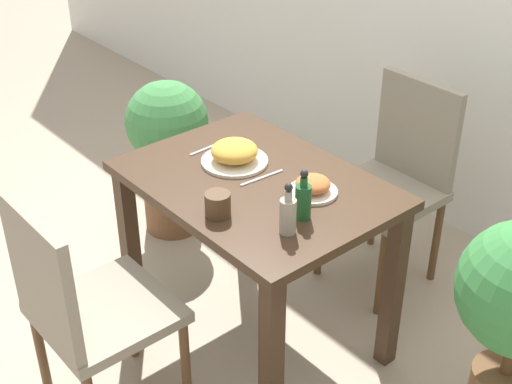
{
  "coord_description": "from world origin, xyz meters",
  "views": [
    {
      "loc": [
        1.66,
        -1.41,
        1.99
      ],
      "look_at": [
        0.0,
        0.0,
        0.68
      ],
      "focal_mm": 50.0,
      "sensor_mm": 36.0,
      "label": 1
    }
  ],
  "objects_px": {
    "condiment_bottle": "(288,214)",
    "potted_plant_left": "(168,144)",
    "chair_far": "(396,173)",
    "sauce_bottle": "(303,200)",
    "drink_cup": "(218,205)",
    "side_plate": "(313,186)",
    "food_plate": "(234,153)",
    "chair_near": "(82,305)"
  },
  "relations": [
    {
      "from": "drink_cup",
      "to": "food_plate",
      "type": "bearing_deg",
      "value": 132.66
    },
    {
      "from": "potted_plant_left",
      "to": "chair_near",
      "type": "bearing_deg",
      "value": -46.99
    },
    {
      "from": "food_plate",
      "to": "sauce_bottle",
      "type": "xyz_separation_m",
      "value": [
        0.43,
        -0.06,
        0.03
      ]
    },
    {
      "from": "chair_near",
      "to": "side_plate",
      "type": "height_order",
      "value": "chair_near"
    },
    {
      "from": "side_plate",
      "to": "condiment_bottle",
      "type": "relative_size",
      "value": 0.98
    },
    {
      "from": "chair_near",
      "to": "chair_far",
      "type": "height_order",
      "value": "same"
    },
    {
      "from": "side_plate",
      "to": "potted_plant_left",
      "type": "relative_size",
      "value": 0.23
    },
    {
      "from": "side_plate",
      "to": "condiment_bottle",
      "type": "height_order",
      "value": "condiment_bottle"
    },
    {
      "from": "side_plate",
      "to": "potted_plant_left",
      "type": "height_order",
      "value": "side_plate"
    },
    {
      "from": "side_plate",
      "to": "chair_far",
      "type": "bearing_deg",
      "value": 103.17
    },
    {
      "from": "condiment_bottle",
      "to": "potted_plant_left",
      "type": "distance_m",
      "value": 1.29
    },
    {
      "from": "chair_far",
      "to": "food_plate",
      "type": "bearing_deg",
      "value": -104.8
    },
    {
      "from": "food_plate",
      "to": "potted_plant_left",
      "type": "height_order",
      "value": "food_plate"
    },
    {
      "from": "side_plate",
      "to": "sauce_bottle",
      "type": "xyz_separation_m",
      "value": [
        0.09,
        -0.13,
        0.04
      ]
    },
    {
      "from": "sauce_bottle",
      "to": "potted_plant_left",
      "type": "distance_m",
      "value": 1.24
    },
    {
      "from": "drink_cup",
      "to": "sauce_bottle",
      "type": "distance_m",
      "value": 0.28
    },
    {
      "from": "chair_far",
      "to": "sauce_bottle",
      "type": "distance_m",
      "value": 0.87
    },
    {
      "from": "chair_near",
      "to": "condiment_bottle",
      "type": "relative_size",
      "value": 5.07
    },
    {
      "from": "food_plate",
      "to": "side_plate",
      "type": "bearing_deg",
      "value": 10.89
    },
    {
      "from": "side_plate",
      "to": "potted_plant_left",
      "type": "distance_m",
      "value": 1.12
    },
    {
      "from": "chair_near",
      "to": "drink_cup",
      "type": "height_order",
      "value": "chair_near"
    },
    {
      "from": "sauce_bottle",
      "to": "condiment_bottle",
      "type": "relative_size",
      "value": 1.0
    },
    {
      "from": "drink_cup",
      "to": "sauce_bottle",
      "type": "height_order",
      "value": "sauce_bottle"
    },
    {
      "from": "chair_far",
      "to": "drink_cup",
      "type": "height_order",
      "value": "chair_far"
    },
    {
      "from": "sauce_bottle",
      "to": "chair_far",
      "type": "bearing_deg",
      "value": 107.07
    },
    {
      "from": "chair_near",
      "to": "drink_cup",
      "type": "distance_m",
      "value": 0.54
    },
    {
      "from": "drink_cup",
      "to": "condiment_bottle",
      "type": "distance_m",
      "value": 0.24
    },
    {
      "from": "sauce_bottle",
      "to": "condiment_bottle",
      "type": "distance_m",
      "value": 0.1
    },
    {
      "from": "food_plate",
      "to": "side_plate",
      "type": "distance_m",
      "value": 0.35
    },
    {
      "from": "chair_far",
      "to": "sauce_bottle",
      "type": "height_order",
      "value": "sauce_bottle"
    },
    {
      "from": "chair_near",
      "to": "sauce_bottle",
      "type": "relative_size",
      "value": 5.07
    },
    {
      "from": "chair_near",
      "to": "sauce_bottle",
      "type": "bearing_deg",
      "value": -116.71
    },
    {
      "from": "sauce_bottle",
      "to": "drink_cup",
      "type": "bearing_deg",
      "value": -132.89
    },
    {
      "from": "chair_far",
      "to": "food_plate",
      "type": "xyz_separation_m",
      "value": [
        -0.19,
        -0.72,
        0.26
      ]
    },
    {
      "from": "side_plate",
      "to": "sauce_bottle",
      "type": "height_order",
      "value": "sauce_bottle"
    },
    {
      "from": "chair_near",
      "to": "potted_plant_left",
      "type": "xyz_separation_m",
      "value": [
        -0.84,
        0.9,
        -0.04
      ]
    },
    {
      "from": "food_plate",
      "to": "potted_plant_left",
      "type": "relative_size",
      "value": 0.32
    },
    {
      "from": "sauce_bottle",
      "to": "side_plate",
      "type": "bearing_deg",
      "value": 124.03
    },
    {
      "from": "side_plate",
      "to": "condiment_bottle",
      "type": "bearing_deg",
      "value": -62.13
    },
    {
      "from": "chair_far",
      "to": "sauce_bottle",
      "type": "xyz_separation_m",
      "value": [
        0.24,
        -0.79,
        0.29
      ]
    },
    {
      "from": "drink_cup",
      "to": "condiment_bottle",
      "type": "xyz_separation_m",
      "value": [
        0.22,
        0.11,
        0.03
      ]
    },
    {
      "from": "chair_far",
      "to": "drink_cup",
      "type": "bearing_deg",
      "value": -86.87
    }
  ]
}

